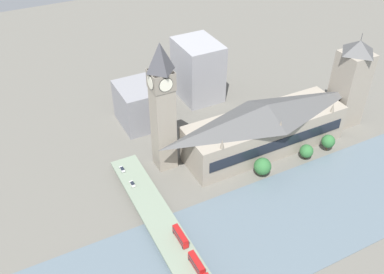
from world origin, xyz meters
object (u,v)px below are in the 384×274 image
road_bridge (183,260)px  double_decker_bus_mid (180,236)px  car_northbound_tail (132,184)px  parliament_hall (265,127)px  clock_tower (162,105)px  victoria_tower (350,83)px  double_decker_bus_lead (196,263)px  car_northbound_lead (122,169)px

road_bridge → double_decker_bus_mid: double_decker_bus_mid is taller
double_decker_bus_mid → car_northbound_tail: bearing=8.3°
parliament_hall → road_bridge: bearing=123.9°
clock_tower → double_decker_bus_mid: 63.41m
clock_tower → victoria_tower: (-12.05, -111.92, -11.33)m
victoria_tower → car_northbound_tail: bearing=89.7°
double_decker_bus_lead → parliament_hall: bearing=-51.9°
parliament_hall → double_decker_bus_lead: (-56.08, 71.51, -7.39)m
car_northbound_lead → car_northbound_tail: car_northbound_lead is taller
car_northbound_lead → double_decker_bus_mid: bearing=-172.9°
parliament_hall → victoria_tower: 58.70m
parliament_hall → car_northbound_lead: size_ratio=19.94×
parliament_hall → road_bridge: (-49.99, 74.41, -10.85)m
double_decker_bus_lead → car_northbound_tail: (56.78, 5.68, -1.93)m
parliament_hall → victoria_tower: victoria_tower is taller
clock_tower → victoria_tower: bearing=-96.1°
parliament_hall → car_northbound_tail: bearing=89.5°
car_northbound_lead → clock_tower: bearing=-92.9°
car_northbound_tail → parliament_hall: bearing=-90.5°
car_northbound_lead → road_bridge: bearing=-176.8°
double_decker_bus_lead → double_decker_bus_mid: bearing=-1.3°
parliament_hall → car_northbound_lead: bearing=80.3°
parliament_hall → clock_tower: size_ratio=1.30×
double_decker_bus_lead → car_northbound_tail: size_ratio=2.33×
car_northbound_tail → double_decker_bus_lead: bearing=-174.3°
victoria_tower → double_decker_bus_lead: victoria_tower is taller
victoria_tower → double_decker_bus_lead: size_ratio=5.41×
car_northbound_lead → car_northbound_tail: 12.59m
victoria_tower → double_decker_bus_mid: 136.32m
parliament_hall → car_northbound_lead: 79.57m
clock_tower → parliament_hall: bearing=-102.5°
victoria_tower → car_northbound_lead: 137.66m
double_decker_bus_mid → car_northbound_tail: 41.94m
road_bridge → car_northbound_tail: (50.69, 2.78, 1.54)m
double_decker_bus_lead → double_decker_bus_mid: 15.33m
victoria_tower → car_northbound_lead: (13.22, 135.35, -21.37)m
car_northbound_tail → road_bridge: bearing=-176.9°
parliament_hall → double_decker_bus_mid: 82.34m
parliament_hall → double_decker_bus_mid: (-40.75, 71.16, -7.39)m
victoria_tower → double_decker_bus_mid: (-40.81, 128.60, -19.46)m
road_bridge → car_northbound_tail: size_ratio=32.15×
clock_tower → car_northbound_tail: size_ratio=15.62×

